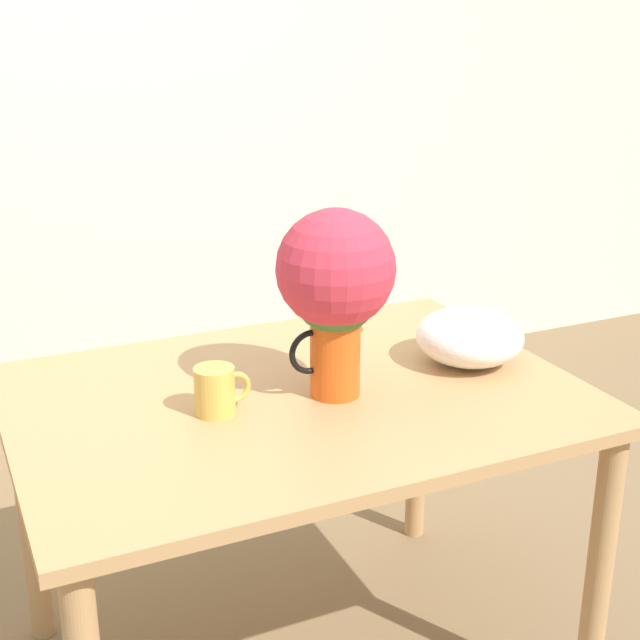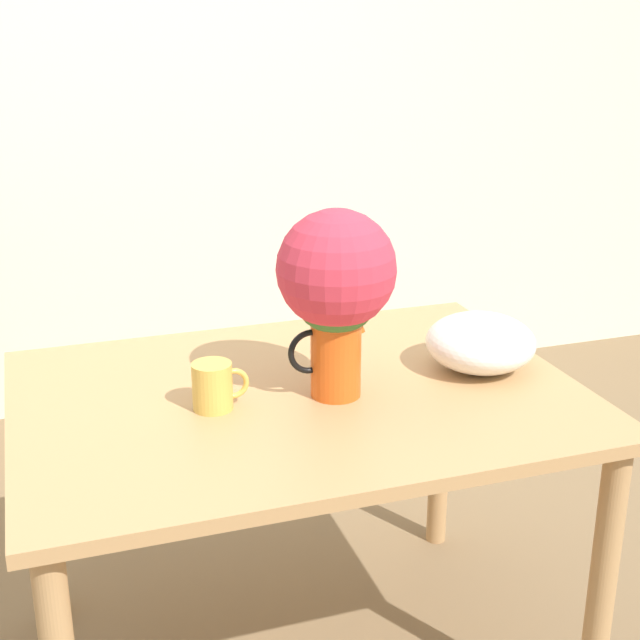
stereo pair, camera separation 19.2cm
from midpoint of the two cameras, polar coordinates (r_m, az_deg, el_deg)
wall_back at (r=3.53m, az=-17.24°, el=14.15°), size 8.00×0.05×2.60m
table at (r=2.05m, az=-4.16°, el=-7.29°), size 1.26×0.92×0.76m
flower_vase at (r=1.90m, az=-1.88°, el=2.38°), size 0.26×0.26×0.42m
coffee_mug at (r=1.91m, az=-9.54°, el=-4.54°), size 0.12×0.09×0.10m
white_bowl at (r=2.16m, az=7.07°, el=-1.11°), size 0.26×0.26×0.13m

